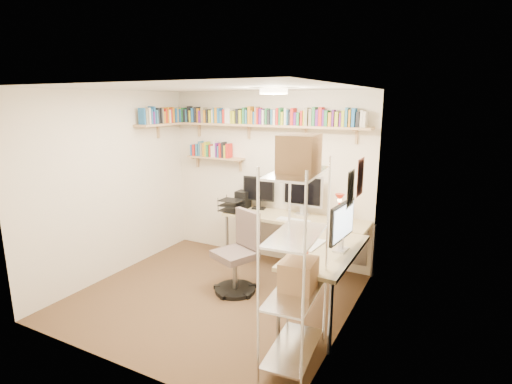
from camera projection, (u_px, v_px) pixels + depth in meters
ground at (214, 296)px, 4.93m from camera, size 3.20×3.20×0.00m
room_shell at (211, 173)px, 4.59m from camera, size 3.24×3.04×2.52m
wall_shelves at (236, 124)px, 5.79m from camera, size 3.12×1.09×0.80m
corner_desk at (293, 223)px, 5.29m from camera, size 2.18×2.04×1.36m
office_chair at (239, 258)px, 5.00m from camera, size 0.60×0.60×1.03m
wire_rack at (298, 229)px, 3.45m from camera, size 0.47×0.85×2.09m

